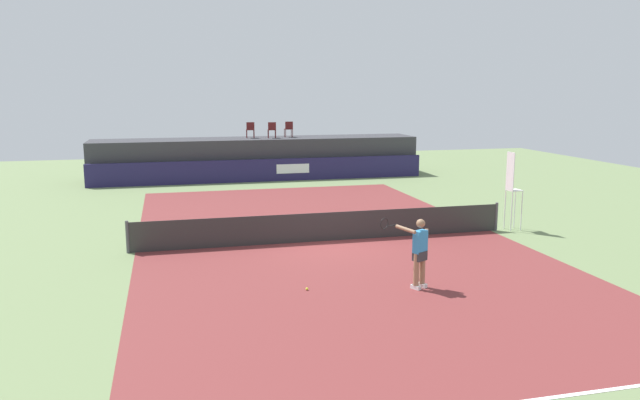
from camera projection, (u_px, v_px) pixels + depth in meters
The scene contains 13 objects.
ground_plane at pixel (305, 222), 23.02m from camera, with size 48.00×48.00×0.00m, color #6B7F51.
court_inner at pixel (325, 241), 20.15m from camera, with size 12.00×22.00×0.00m, color maroon.
sponsor_wall at pixel (262, 170), 32.93m from camera, with size 18.00×0.22×1.20m.
spectator_platform at pixel (257, 158), 34.56m from camera, with size 18.00×2.80×2.20m, color #38383D.
spectator_chair_far_left at pixel (250, 129), 34.27m from camera, with size 0.47×0.47×0.89m.
spectator_chair_left at pixel (272, 129), 34.23m from camera, with size 0.47×0.47×0.89m.
spectator_chair_center at pixel (289, 128), 34.90m from camera, with size 0.44×0.44×0.89m.
umpire_chair at pixel (512, 185), 21.48m from camera, with size 0.46×0.46×2.76m.
tennis_net at pixel (325, 227), 20.07m from camera, with size 12.40×0.02×0.95m, color #2D2D2D.
net_post_near at pixel (127, 237), 18.58m from camera, with size 0.10×0.10×1.00m, color #4C4C51.
net_post_far at pixel (496, 217), 21.55m from camera, with size 0.10×0.10×1.00m, color #4C4C51.
tennis_player at pixel (419, 251), 15.24m from camera, with size 1.07×1.04×1.77m.
tennis_ball at pixel (307, 289), 15.21m from camera, with size 0.07×0.07×0.07m, color #D8EA33.
Camera 1 is at (-4.93, -18.96, 4.93)m, focal length 34.49 mm.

